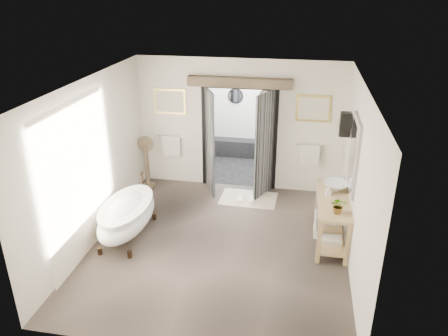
{
  "coord_description": "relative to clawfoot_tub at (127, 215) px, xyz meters",
  "views": [
    {
      "loc": [
        1.29,
        -6.52,
        4.4
      ],
      "look_at": [
        0.0,
        0.6,
        1.25
      ],
      "focal_mm": 35.0,
      "sensor_mm": 36.0,
      "label": 1
    }
  ],
  "objects": [
    {
      "name": "shower_room",
      "position": [
        1.69,
        3.99,
        0.46
      ],
      "size": [
        2.22,
        2.01,
        2.51
      ],
      "color": "black",
      "rests_on": "ground_plane"
    },
    {
      "name": "room_shell",
      "position": [
        1.65,
        -0.11,
        1.42
      ],
      "size": [
        4.52,
        5.02,
        2.91
      ],
      "color": "beige",
      "rests_on": "ground_plane"
    },
    {
      "name": "soap_bottle_a",
      "position": [
        3.56,
        0.63,
        0.49
      ],
      "size": [
        0.09,
        0.09,
        0.17
      ],
      "primitive_type": "imported",
      "rotation": [
        0.0,
        0.0,
        0.18
      ],
      "color": "gray",
      "rests_on": "vanity"
    },
    {
      "name": "back_wall_dressing",
      "position": [
        1.69,
        2.32,
        1.12
      ],
      "size": [
        3.82,
        0.77,
        2.52
      ],
      "color": "black",
      "rests_on": "ground_plane"
    },
    {
      "name": "basin",
      "position": [
        3.71,
        0.86,
        0.49
      ],
      "size": [
        0.56,
        0.56,
        0.16
      ],
      "primitive_type": "imported",
      "rotation": [
        0.0,
        0.0,
        0.22
      ],
      "color": "white",
      "rests_on": "vanity"
    },
    {
      "name": "slippers",
      "position": [
        1.95,
        1.77,
        -0.4
      ],
      "size": [
        0.36,
        0.27,
        0.05
      ],
      "color": "silver",
      "rests_on": "rug"
    },
    {
      "name": "vanity",
      "position": [
        3.64,
        0.5,
        0.06
      ],
      "size": [
        0.57,
        1.6,
        0.85
      ],
      "color": "tan",
      "rests_on": "ground_plane"
    },
    {
      "name": "plant",
      "position": [
        3.7,
        0.0,
        0.55
      ],
      "size": [
        0.26,
        0.22,
        0.29
      ],
      "primitive_type": "imported",
      "rotation": [
        0.0,
        0.0,
        0.0
      ],
      "color": "gray",
      "rests_on": "vanity"
    },
    {
      "name": "rug",
      "position": [
        2.0,
        1.87,
        -0.44
      ],
      "size": [
        1.23,
        0.84,
        0.01
      ],
      "primitive_type": "cube",
      "rotation": [
        0.0,
        0.0,
        -0.03
      ],
      "color": "#C4B29D",
      "rests_on": "ground_plane"
    },
    {
      "name": "soap_bottle_b",
      "position": [
        3.62,
        1.17,
        0.49
      ],
      "size": [
        0.16,
        0.16,
        0.16
      ],
      "primitive_type": "imported",
      "rotation": [
        0.0,
        0.0,
        -0.41
      ],
      "color": "gray",
      "rests_on": "vanity"
    },
    {
      "name": "pedestal_mirror",
      "position": [
        -0.33,
        2.02,
        0.09
      ],
      "size": [
        0.37,
        0.24,
        1.25
      ],
      "color": "brown",
      "rests_on": "ground_plane"
    },
    {
      "name": "clawfoot_tub",
      "position": [
        0.0,
        0.0,
        0.0
      ],
      "size": [
        0.83,
        1.86,
        0.91
      ],
      "color": "#322213",
      "rests_on": "ground_plane"
    },
    {
      "name": "ground_plane",
      "position": [
        1.69,
        0.0,
        -0.44
      ],
      "size": [
        5.0,
        5.0,
        0.0
      ],
      "primitive_type": "plane",
      "color": "#61534B"
    }
  ]
}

